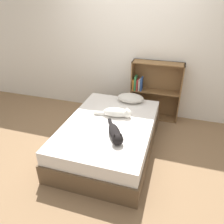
# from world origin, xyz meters

# --- Properties ---
(ground_plane) EXTENTS (8.00, 8.00, 0.00)m
(ground_plane) POSITION_xyz_m (0.00, 0.00, 0.00)
(ground_plane) COLOR #846647
(wall_back) EXTENTS (8.00, 0.06, 2.50)m
(wall_back) POSITION_xyz_m (0.00, 1.41, 1.25)
(wall_back) COLOR silver
(wall_back) RESTS_ON ground_plane
(bed) EXTENTS (1.30, 1.93, 0.50)m
(bed) POSITION_xyz_m (0.00, 0.00, 0.25)
(bed) COLOR brown
(bed) RESTS_ON ground_plane
(pillow) EXTENTS (0.46, 0.32, 0.14)m
(pillow) POSITION_xyz_m (0.14, 0.78, 0.57)
(pillow) COLOR beige
(pillow) RESTS_ON bed
(cat_light) EXTENTS (0.60, 0.22, 0.16)m
(cat_light) POSITION_xyz_m (0.07, 0.21, 0.57)
(cat_light) COLOR white
(cat_light) RESTS_ON bed
(cat_dark) EXTENTS (0.38, 0.60, 0.17)m
(cat_dark) POSITION_xyz_m (0.20, -0.35, 0.56)
(cat_dark) COLOR black
(cat_dark) RESTS_ON bed
(bookshelf) EXTENTS (0.92, 0.26, 1.11)m
(bookshelf) POSITION_xyz_m (0.49, 1.28, 0.57)
(bookshelf) COLOR brown
(bookshelf) RESTS_ON ground_plane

